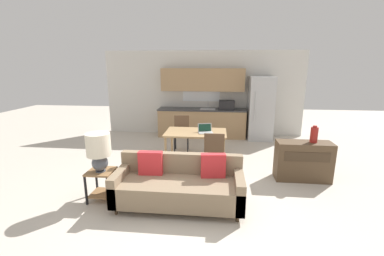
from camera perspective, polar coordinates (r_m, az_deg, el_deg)
The scene contains 13 objects.
ground_plane at distance 4.39m, azimuth -1.80°, elevation -16.91°, with size 20.00×20.00×0.00m, color beige.
wall_back at distance 8.44m, azimuth 2.41°, elevation 7.71°, with size 6.40×0.07×2.70m.
kitchen_counter at distance 8.21m, azimuth 2.37°, elevation 3.95°, with size 2.78×0.65×2.15m.
refrigerator at distance 8.15m, azimuth 14.96°, elevation 4.25°, with size 0.73×0.79×1.92m.
dining_table at distance 5.98m, azimuth 0.86°, elevation -1.44°, with size 1.41×0.89×0.74m.
couch at distance 4.29m, azimuth -2.85°, elevation -12.56°, with size 2.05×0.80×0.85m.
side_table at distance 4.67m, azimuth -19.44°, elevation -10.91°, with size 0.42×0.42×0.53m.
table_lamp at distance 4.44m, azimuth -20.02°, elevation -4.42°, with size 0.39×0.39×0.65m.
credenza at distance 5.59m, azimuth 23.44°, elevation -6.73°, with size 1.06×0.41×0.78m.
vase at distance 5.49m, azimuth 25.50°, elevation -1.35°, with size 0.14×0.14×0.33m.
dining_chair_far_left at distance 6.84m, azimuth -2.35°, elevation -0.78°, with size 0.45×0.45×0.94m.
dining_chair_near_right at distance 5.27m, azimuth 4.99°, elevation -5.28°, with size 0.43×0.43×0.94m.
laptop at distance 5.90m, azimuth 2.96°, elevation -0.53°, with size 0.37×0.32×0.20m.
Camera 1 is at (0.53, -3.74, 2.24)m, focal length 24.00 mm.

